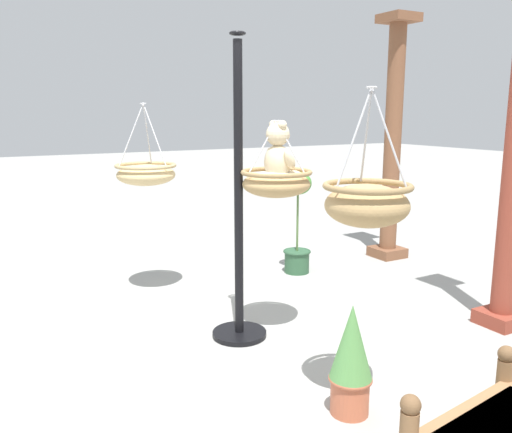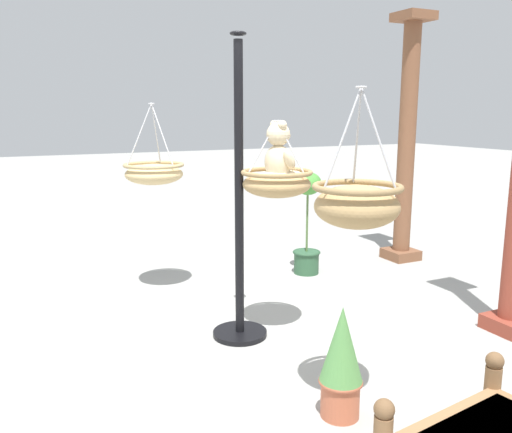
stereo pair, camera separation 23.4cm
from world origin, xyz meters
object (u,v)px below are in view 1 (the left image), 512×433
(hanging_basket_right_low, at_px, (367,203))
(greenhouse_pillar_left, at_px, (392,144))
(teddy_bear, at_px, (279,155))
(hanging_basket_left_high, at_px, (146,173))
(hanging_basket_with_teddy, at_px, (276,182))
(potted_plant_tall_leafy, at_px, (351,359))
(potted_plant_bushy_green, at_px, (297,223))
(display_pole_central, at_px, (239,249))

(hanging_basket_right_low, xyz_separation_m, greenhouse_pillar_left, (-2.60, 2.62, 0.11))
(hanging_basket_right_low, bearing_deg, teddy_bear, 172.67)
(teddy_bear, bearing_deg, hanging_basket_left_high, -158.83)
(hanging_basket_with_teddy, relative_size, teddy_bear, 1.27)
(hanging_basket_with_teddy, xyz_separation_m, potted_plant_tall_leafy, (1.18, -0.18, -0.92))
(hanging_basket_left_high, relative_size, hanging_basket_right_low, 1.01)
(hanging_basket_with_teddy, height_order, potted_plant_bushy_green, hanging_basket_with_teddy)
(greenhouse_pillar_left, bearing_deg, hanging_basket_right_low, -45.19)
(hanging_basket_with_teddy, bearing_deg, teddy_bear, 90.00)
(potted_plant_bushy_green, bearing_deg, potted_plant_tall_leafy, -26.91)
(greenhouse_pillar_left, bearing_deg, display_pole_central, -65.50)
(hanging_basket_with_teddy, xyz_separation_m, potted_plant_bushy_green, (-1.39, 1.12, -0.70))
(display_pole_central, relative_size, hanging_basket_left_high, 3.04)
(hanging_basket_right_low, distance_m, potted_plant_bushy_green, 2.97)
(greenhouse_pillar_left, bearing_deg, potted_plant_tall_leafy, -46.03)
(greenhouse_pillar_left, bearing_deg, hanging_basket_left_high, -91.99)
(teddy_bear, height_order, potted_plant_bushy_green, teddy_bear)
(display_pole_central, height_order, hanging_basket_left_high, display_pole_central)
(hanging_basket_left_high, height_order, hanging_basket_right_low, hanging_basket_right_low)
(teddy_bear, bearing_deg, potted_plant_tall_leafy, -9.83)
(hanging_basket_with_teddy, distance_m, potted_plant_tall_leafy, 1.50)
(teddy_bear, height_order, potted_plant_tall_leafy, teddy_bear)
(hanging_basket_left_high, bearing_deg, greenhouse_pillar_left, 88.01)
(hanging_basket_with_teddy, xyz_separation_m, greenhouse_pillar_left, (-1.40, 2.49, 0.14))
(hanging_basket_right_low, bearing_deg, greenhouse_pillar_left, 134.81)
(teddy_bear, relative_size, potted_plant_bushy_green, 0.40)
(hanging_basket_left_high, distance_m, greenhouse_pillar_left, 3.05)
(hanging_basket_left_high, xyz_separation_m, potted_plant_tall_leafy, (2.68, 0.38, -0.86))
(hanging_basket_left_high, bearing_deg, hanging_basket_with_teddy, 20.42)
(hanging_basket_right_low, relative_size, greenhouse_pillar_left, 0.27)
(teddy_bear, bearing_deg, hanging_basket_right_low, -7.33)
(hanging_basket_with_teddy, xyz_separation_m, teddy_bear, (0.00, 0.02, 0.20))
(hanging_basket_with_teddy, distance_m, teddy_bear, 0.20)
(hanging_basket_with_teddy, relative_size, hanging_basket_right_low, 0.76)
(hanging_basket_right_low, height_order, potted_plant_tall_leafy, hanging_basket_right_low)
(display_pole_central, xyz_separation_m, potted_plant_bushy_green, (-1.24, 1.37, -0.16))
(greenhouse_pillar_left, height_order, potted_plant_tall_leafy, greenhouse_pillar_left)
(teddy_bear, distance_m, hanging_basket_left_high, 1.63)
(hanging_basket_left_high, bearing_deg, potted_plant_tall_leafy, 8.04)
(display_pole_central, xyz_separation_m, hanging_basket_right_low, (1.35, 0.12, 0.57))
(teddy_bear, distance_m, potted_plant_tall_leafy, 1.64)
(hanging_basket_with_teddy, bearing_deg, hanging_basket_right_low, -6.27)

